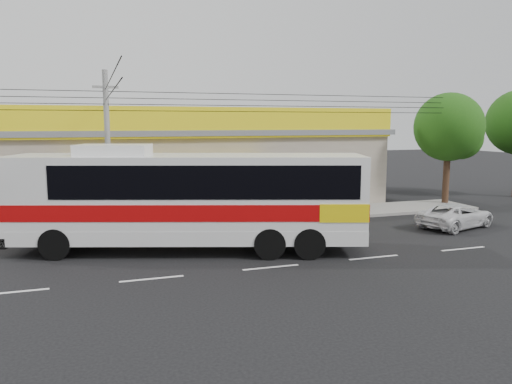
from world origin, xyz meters
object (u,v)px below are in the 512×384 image
white_car (456,215)px  tree_near (451,129)px  coach_bus (193,195)px  utility_pole (106,100)px

white_car → tree_near: size_ratio=0.62×
white_car → coach_bus: bearing=74.1°
coach_bus → white_car: size_ratio=3.26×
utility_pole → tree_near: bearing=6.5°
white_car → tree_near: 7.85m
utility_pole → tree_near: 19.63m
coach_bus → utility_pole: (-2.92, 3.65, 3.65)m
coach_bus → white_car: (12.53, 0.36, -1.61)m
utility_pole → tree_near: utility_pole is taller
coach_bus → tree_near: bearing=37.5°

